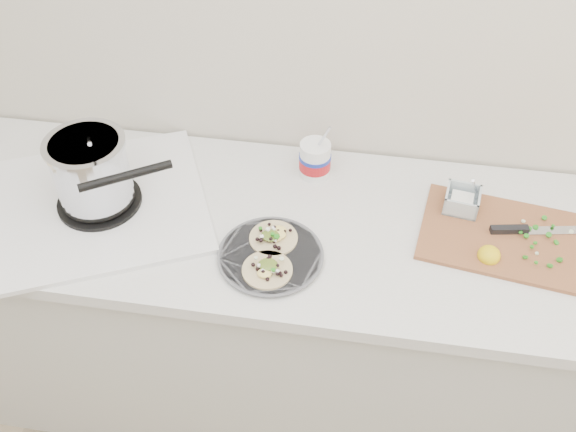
# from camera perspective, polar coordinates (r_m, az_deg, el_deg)

# --- Properties ---
(counter) EXTENTS (2.44, 0.66, 0.90)m
(counter) POSITION_cam_1_polar(r_m,az_deg,el_deg) (2.10, 1.80, -9.01)
(counter) COLOR beige
(counter) RESTS_ON ground
(stove) EXTENTS (0.74, 0.72, 0.27)m
(stove) POSITION_cam_1_polar(r_m,az_deg,el_deg) (1.81, -16.82, 2.87)
(stove) COLOR silver
(stove) RESTS_ON counter
(taco_plate) EXTENTS (0.28, 0.28, 0.04)m
(taco_plate) POSITION_cam_1_polar(r_m,az_deg,el_deg) (1.65, -1.57, -3.35)
(taco_plate) COLOR #55565B
(taco_plate) RESTS_ON counter
(tub) EXTENTS (0.09, 0.09, 0.21)m
(tub) POSITION_cam_1_polar(r_m,az_deg,el_deg) (1.86, 2.50, 5.27)
(tub) COLOR white
(tub) RESTS_ON counter
(cutboard) EXTENTS (0.46, 0.35, 0.07)m
(cutboard) POSITION_cam_1_polar(r_m,az_deg,el_deg) (1.80, 18.38, -1.25)
(cutboard) COLOR brown
(cutboard) RESTS_ON counter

